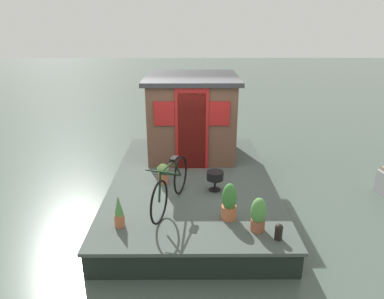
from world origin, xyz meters
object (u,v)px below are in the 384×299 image
(potted_plant_thyme, at_px, (229,202))
(mooring_bollard, at_px, (279,231))
(potted_plant_sage, at_px, (163,173))
(bicycle, at_px, (171,186))
(potted_plant_ivy, at_px, (119,212))
(houseboat_cabin, at_px, (192,115))
(potted_plant_basil, at_px, (258,215))
(charcoal_grill, at_px, (215,177))

(potted_plant_thyme, distance_m, mooring_bollard, 0.93)
(potted_plant_sage, xyz_separation_m, mooring_bollard, (-1.98, -1.88, -0.08))
(bicycle, bearing_deg, potted_plant_ivy, 129.48)
(houseboat_cabin, bearing_deg, potted_plant_basil, -163.61)
(houseboat_cabin, relative_size, charcoal_grill, 5.50)
(houseboat_cabin, relative_size, potted_plant_basil, 3.82)
(mooring_bollard, bearing_deg, potted_plant_ivy, 81.38)
(potted_plant_thyme, xyz_separation_m, potted_plant_ivy, (-0.23, 1.77, -0.05))
(charcoal_grill, bearing_deg, potted_plant_sage, 71.59)
(potted_plant_thyme, bearing_deg, potted_plant_basil, -130.46)
(houseboat_cabin, xyz_separation_m, potted_plant_thyme, (-3.11, -0.60, -0.66))
(potted_plant_sage, bearing_deg, potted_plant_basil, -137.29)
(charcoal_grill, relative_size, mooring_bollard, 1.50)
(bicycle, bearing_deg, mooring_bollard, -121.50)
(potted_plant_basil, xyz_separation_m, charcoal_grill, (1.40, 0.58, 0.01))
(potted_plant_thyme, relative_size, charcoal_grill, 1.63)
(houseboat_cabin, distance_m, potted_plant_sage, 1.97)
(potted_plant_thyme, height_order, mooring_bollard, potted_plant_thyme)
(potted_plant_basil, distance_m, mooring_bollard, 0.39)
(potted_plant_sage, relative_size, charcoal_grill, 1.06)
(potted_plant_ivy, bearing_deg, charcoal_grill, -51.72)
(bicycle, height_order, potted_plant_basil, bicycle)
(bicycle, relative_size, charcoal_grill, 4.49)
(bicycle, bearing_deg, potted_plant_thyme, -113.33)
(bicycle, distance_m, potted_plant_ivy, 1.03)
(houseboat_cabin, height_order, potted_plant_ivy, houseboat_cabin)
(houseboat_cabin, xyz_separation_m, charcoal_grill, (-2.07, -0.44, -0.67))
(mooring_bollard, bearing_deg, potted_plant_basil, 47.98)
(potted_plant_ivy, distance_m, mooring_bollard, 2.49)
(houseboat_cabin, height_order, potted_plant_thyme, houseboat_cabin)
(charcoal_grill, bearing_deg, houseboat_cabin, 12.02)
(potted_plant_ivy, bearing_deg, houseboat_cabin, -19.25)
(houseboat_cabin, height_order, mooring_bollard, houseboat_cabin)
(mooring_bollard, bearing_deg, bicycle, 58.50)
(bicycle, xyz_separation_m, potted_plant_ivy, (-0.65, 0.79, -0.15))
(potted_plant_ivy, relative_size, charcoal_grill, 1.37)
(potted_plant_basil, bearing_deg, mooring_bollard, -132.02)
(potted_plant_sage, height_order, potted_plant_ivy, potted_plant_ivy)
(bicycle, height_order, charcoal_grill, bicycle)
(houseboat_cabin, bearing_deg, potted_plant_thyme, -169.02)
(potted_plant_sage, bearing_deg, houseboat_cabin, -18.66)
(bicycle, xyz_separation_m, potted_plant_thyme, (-0.42, -0.98, -0.10))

